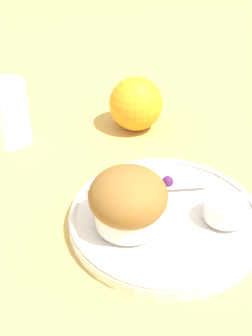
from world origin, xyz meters
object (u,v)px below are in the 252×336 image
muffin (127,198)px  butter_knife (147,187)px  orange_fruit (136,104)px  juice_glass (8,113)px

muffin → butter_knife: muffin is taller
orange_fruit → juice_glass: size_ratio=0.89×
muffin → orange_fruit: 0.25m
juice_glass → muffin: bearing=-63.8°
muffin → orange_fruit: muffin is taller
butter_knife → juice_glass: juice_glass is taller
muffin → butter_knife: size_ratio=0.59×
butter_knife → juice_glass: size_ratio=1.60×
butter_knife → orange_fruit: orange_fruit is taller
muffin → orange_fruit: bearing=72.0°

